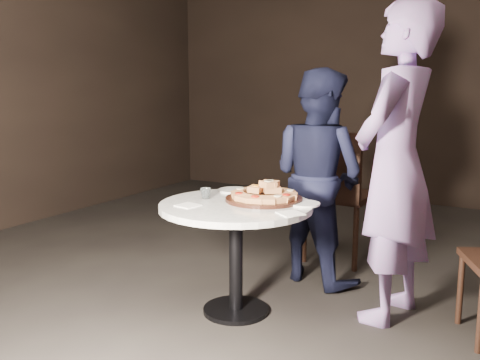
% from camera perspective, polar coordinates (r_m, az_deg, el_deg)
% --- Properties ---
extents(floor, '(7.00, 7.00, 0.00)m').
position_cam_1_polar(floor, '(3.38, 2.97, -13.50)').
color(floor, black).
rests_on(floor, ground).
extents(table, '(0.91, 0.91, 0.67)m').
position_cam_1_polar(table, '(3.14, -0.45, -4.72)').
color(table, black).
rests_on(table, ground).
extents(serving_board, '(0.60, 0.60, 0.02)m').
position_cam_1_polar(serving_board, '(3.18, 2.57, -2.04)').
color(serving_board, black).
rests_on(serving_board, table).
extents(focaccia_pile, '(0.41, 0.41, 0.11)m').
position_cam_1_polar(focaccia_pile, '(3.17, 2.64, -1.34)').
color(focaccia_pile, '#B67846').
rests_on(focaccia_pile, serving_board).
extents(plate_left, '(0.26, 0.26, 0.01)m').
position_cam_1_polar(plate_left, '(3.46, -0.65, -1.10)').
color(plate_left, white).
rests_on(plate_left, table).
extents(plate_right, '(0.23, 0.23, 0.01)m').
position_cam_1_polar(plate_right, '(3.10, 6.83, -2.52)').
color(plate_right, white).
rests_on(plate_right, table).
extents(water_glass, '(0.07, 0.07, 0.06)m').
position_cam_1_polar(water_glass, '(3.24, -3.67, -1.43)').
color(water_glass, silver).
rests_on(water_glass, table).
extents(napkin_near, '(0.14, 0.14, 0.01)m').
position_cam_1_polar(napkin_near, '(3.06, -5.57, -2.71)').
color(napkin_near, white).
rests_on(napkin_near, table).
extents(napkin_far, '(0.17, 0.17, 0.01)m').
position_cam_1_polar(napkin_far, '(2.87, 5.42, -3.57)').
color(napkin_far, white).
rests_on(napkin_far, table).
extents(chair_far, '(0.49, 0.52, 1.02)m').
position_cam_1_polar(chair_far, '(4.08, 10.15, -0.81)').
color(chair_far, black).
rests_on(chair_far, ground).
extents(diner_navy, '(0.85, 0.75, 1.46)m').
position_cam_1_polar(diner_navy, '(3.70, 8.31, 0.38)').
color(diner_navy, black).
rests_on(diner_navy, ground).
extents(diner_teal, '(0.52, 0.72, 1.82)m').
position_cam_1_polar(diner_teal, '(3.15, 16.27, 1.60)').
color(diner_teal, '#866CAE').
rests_on(diner_teal, ground).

